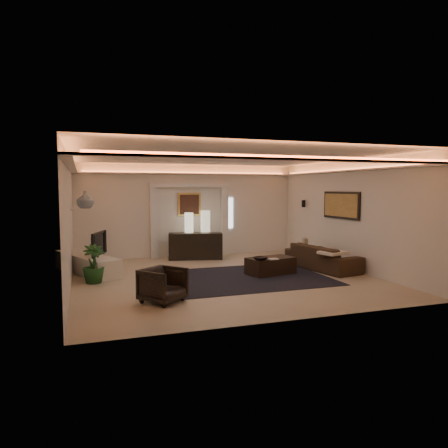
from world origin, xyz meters
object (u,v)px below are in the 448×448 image
object	(u,v)px
console	(196,246)
armchair	(163,285)
sofa	(322,257)
coffee_table	(270,266)

from	to	relation	value
console	armchair	world-z (taller)	console
sofa	coffee_table	xyz separation A→B (m)	(-1.59, -0.15, -0.12)
console	sofa	bearing A→B (deg)	-30.05
coffee_table	console	bearing A→B (deg)	101.35
coffee_table	armchair	size ratio (longest dim) A/B	1.61
sofa	coffee_table	world-z (taller)	sofa
console	sofa	xyz separation A→B (m)	(2.81, -2.64, -0.08)
armchair	coffee_table	bearing A→B (deg)	-9.82
coffee_table	armchair	distance (m)	3.52
console	coffee_table	xyz separation A→B (m)	(1.22, -2.79, -0.20)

